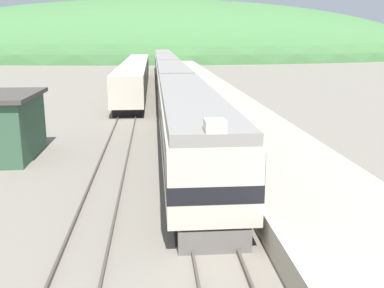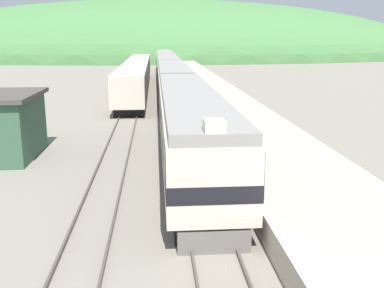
{
  "view_description": "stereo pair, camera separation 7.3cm",
  "coord_description": "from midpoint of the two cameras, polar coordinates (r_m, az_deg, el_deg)",
  "views": [
    {
      "loc": [
        -1.82,
        3.07,
        6.71
      ],
      "look_at": [
        -0.28,
        21.2,
        2.29
      ],
      "focal_mm": 42.0,
      "sensor_mm": 36.0,
      "label": 1
    },
    {
      "loc": [
        -1.75,
        3.06,
        6.71
      ],
      "look_at": [
        -0.28,
        21.2,
        2.29
      ],
      "focal_mm": 42.0,
      "sensor_mm": 36.0,
      "label": 2
    }
  ],
  "objects": [
    {
      "name": "platform",
      "position": [
        47.75,
        2.72,
        6.15
      ],
      "size": [
        5.61,
        140.0,
        1.02
      ],
      "color": "#B2A893",
      "rests_on": "ground"
    },
    {
      "name": "carriage_third",
      "position": [
        65.04,
        -3.32,
        9.56
      ],
      "size": [
        3.02,
        19.25,
        3.88
      ],
      "color": "black",
      "rests_on": "ground"
    },
    {
      "name": "express_train_lead_car",
      "position": [
        23.78,
        -0.46,
        2.51
      ],
      "size": [
        3.03,
        21.45,
        4.24
      ],
      "color": "black",
      "rests_on": "ground"
    },
    {
      "name": "distant_hills",
      "position": [
        143.48,
        -4.22,
        10.92
      ],
      "size": [
        173.65,
        78.14,
        34.68
      ],
      "color": "#477A42",
      "rests_on": "ground"
    },
    {
      "name": "carriage_second",
      "position": [
        45.0,
        -2.58,
        7.75
      ],
      "size": [
        3.02,
        19.25,
        3.88
      ],
      "color": "black",
      "rests_on": "ground"
    },
    {
      "name": "track_siding",
      "position": [
        67.3,
        -6.87,
        7.88
      ],
      "size": [
        1.52,
        180.0,
        0.16
      ],
      "color": "#4C443D",
      "rests_on": "ground"
    },
    {
      "name": "carriage_fourth",
      "position": [
        85.13,
        -3.71,
        10.51
      ],
      "size": [
        3.02,
        19.25,
        3.88
      ],
      "color": "black",
      "rests_on": "ground"
    },
    {
      "name": "track_main",
      "position": [
        67.29,
        -3.34,
        7.96
      ],
      "size": [
        1.52,
        180.0,
        0.16
      ],
      "color": "#4C443D",
      "rests_on": "ground"
    },
    {
      "name": "siding_train",
      "position": [
        57.9,
        -7.22,
        8.69
      ],
      "size": [
        2.9,
        42.39,
        3.53
      ],
      "color": "black",
      "rests_on": "ground"
    }
  ]
}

